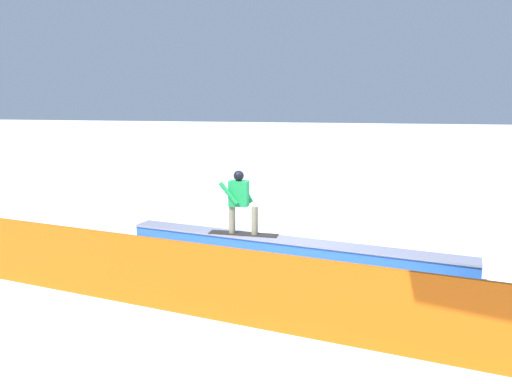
% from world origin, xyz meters
% --- Properties ---
extents(ground_plane, '(120.00, 120.00, 0.00)m').
position_xyz_m(ground_plane, '(0.00, 0.00, 0.00)').
color(ground_plane, white).
extents(grind_box, '(7.23, 1.89, 0.52)m').
position_xyz_m(grind_box, '(0.00, 0.00, 0.23)').
color(grind_box, blue).
rests_on(grind_box, ground_plane).
extents(snowboarder, '(1.49, 0.42, 1.37)m').
position_xyz_m(snowboarder, '(1.08, -0.20, 1.25)').
color(snowboarder, black).
rests_on(snowboarder, grind_box).
extents(safety_fence, '(12.90, 2.58, 1.19)m').
position_xyz_m(safety_fence, '(0.00, 3.02, 0.59)').
color(safety_fence, orange).
rests_on(safety_fence, ground_plane).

